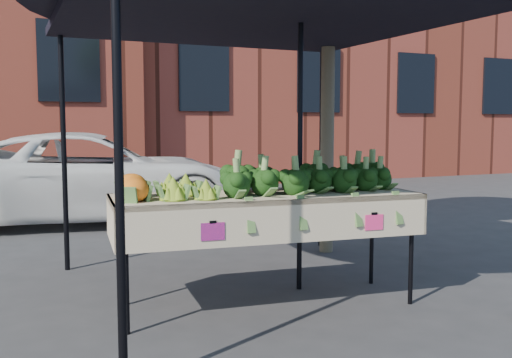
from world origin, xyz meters
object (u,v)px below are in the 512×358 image
(street_tree, at_px, (328,58))
(canopy, at_px, (259,133))
(table, at_px, (266,250))
(vehicle, at_px, (89,59))

(street_tree, bearing_deg, canopy, -139.68)
(canopy, height_order, street_tree, street_tree)
(table, relative_size, vehicle, 0.52)
(table, bearing_deg, vehicle, 98.00)
(table, relative_size, canopy, 0.78)
(table, distance_m, street_tree, 2.73)
(canopy, height_order, vehicle, vehicle)
(table, distance_m, vehicle, 5.18)
(canopy, distance_m, vehicle, 4.55)
(table, xyz_separation_m, canopy, (0.11, 0.39, 0.92))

